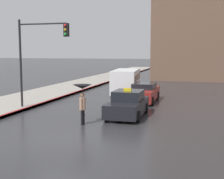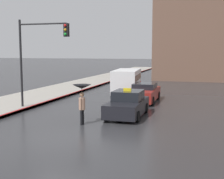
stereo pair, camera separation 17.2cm
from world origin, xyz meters
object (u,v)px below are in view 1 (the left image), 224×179
sedan_red (144,93)px  traffic_light (39,48)px  pedestrian_with_umbrella (82,94)px  monument_cross (169,12)px  taxi (128,105)px  ambulance_van (126,80)px

sedan_red → traffic_light: size_ratio=0.82×
pedestrian_with_umbrella → traffic_light: (-4.03, 2.98, 2.37)m
sedan_red → monument_cross: size_ratio=0.31×
taxi → pedestrian_with_umbrella: bearing=57.3°
traffic_light → ambulance_van: bearing=69.4°
sedan_red → ambulance_van: 4.48m
taxi → monument_cross: bearing=-89.9°
sedan_red → ambulance_van: (-2.27, 3.83, 0.54)m
sedan_red → ambulance_van: bearing=-59.3°
ambulance_van → pedestrian_with_umbrella: (0.59, -12.13, 0.41)m
taxi → traffic_light: (-5.75, 0.28, 3.28)m
monument_cross → pedestrian_with_umbrella: bearing=-93.7°
ambulance_van → sedan_red: bearing=115.0°
ambulance_van → pedestrian_with_umbrella: ambulance_van is taller
ambulance_van → monument_cross: size_ratio=0.36×
sedan_red → traffic_light: bearing=43.0°
traffic_light → taxi: bearing=-2.8°
ambulance_van → monument_cross: (2.27, 13.98, 7.45)m
traffic_light → monument_cross: size_ratio=0.38×
taxi → monument_cross: monument_cross is taller
ambulance_van → traffic_light: 10.16m
sedan_red → monument_cross: bearing=-90.0°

